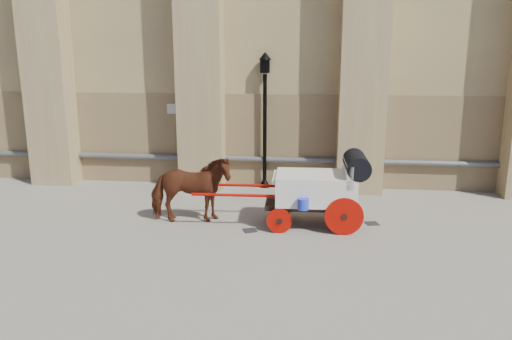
# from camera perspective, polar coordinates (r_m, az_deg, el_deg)

# --- Properties ---
(ground) EXTENTS (90.00, 90.00, 0.00)m
(ground) POSITION_cam_1_polar(r_m,az_deg,el_deg) (12.90, -5.10, -6.25)
(ground) COLOR gray
(ground) RESTS_ON ground
(horse) EXTENTS (2.20, 1.27, 1.75)m
(horse) POSITION_cam_1_polar(r_m,az_deg,el_deg) (12.88, -7.51, -2.24)
(horse) COLOR #5E2A16
(horse) RESTS_ON ground
(carriage) EXTENTS (4.37, 1.57, 1.90)m
(carriage) POSITION_cam_1_polar(r_m,az_deg,el_deg) (12.61, 7.49, -1.89)
(carriage) COLOR black
(carriage) RESTS_ON ground
(street_lamp) EXTENTS (0.40, 0.40, 4.31)m
(street_lamp) POSITION_cam_1_polar(r_m,az_deg,el_deg) (15.89, 1.02, 6.11)
(street_lamp) COLOR black
(street_lamp) RESTS_ON ground
(drain_grate_near) EXTENTS (0.42, 0.42, 0.01)m
(drain_grate_near) POSITION_cam_1_polar(r_m,az_deg,el_deg) (12.44, -0.73, -6.92)
(drain_grate_near) COLOR black
(drain_grate_near) RESTS_ON ground
(drain_grate_far) EXTENTS (0.39, 0.39, 0.01)m
(drain_grate_far) POSITION_cam_1_polar(r_m,az_deg,el_deg) (13.26, 13.09, -5.97)
(drain_grate_far) COLOR black
(drain_grate_far) RESTS_ON ground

